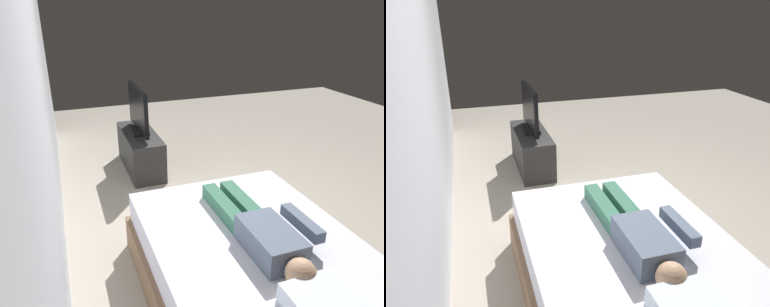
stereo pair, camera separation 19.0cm
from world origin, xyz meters
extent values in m
plane|color=#ADA393|center=(0.00, 0.00, 0.00)|extent=(10.00, 10.00, 0.00)
cube|color=silver|center=(0.40, 1.58, 1.40)|extent=(6.40, 0.10, 2.80)
cube|color=brown|center=(-0.92, 0.28, 0.15)|extent=(2.07, 1.46, 0.30)
cube|color=white|center=(-0.92, 0.28, 0.42)|extent=(1.99, 1.38, 0.24)
cube|color=slate|center=(-1.02, 0.27, 0.63)|extent=(0.48, 0.28, 0.18)
sphere|color=tan|center=(-1.35, 0.27, 0.63)|extent=(0.18, 0.18, 0.18)
cube|color=#387056|center=(-0.48, 0.19, 0.60)|extent=(0.60, 0.11, 0.11)
cube|color=#387056|center=(-0.48, 0.35, 0.60)|extent=(0.60, 0.11, 0.11)
cube|color=slate|center=(-0.96, -0.01, 0.67)|extent=(0.40, 0.08, 0.08)
cube|color=black|center=(-0.74, -0.15, 0.55)|extent=(0.15, 0.04, 0.02)
cube|color=#2D2D2D|center=(1.71, 0.51, 0.25)|extent=(1.10, 0.40, 0.50)
cube|color=black|center=(1.71, 0.51, 0.53)|extent=(0.32, 0.20, 0.05)
cube|color=black|center=(1.71, 0.51, 0.82)|extent=(0.88, 0.05, 0.54)
camera|label=1|loc=(-2.70, 1.42, 2.06)|focal=34.53mm
camera|label=2|loc=(-2.76, 1.24, 2.06)|focal=34.53mm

